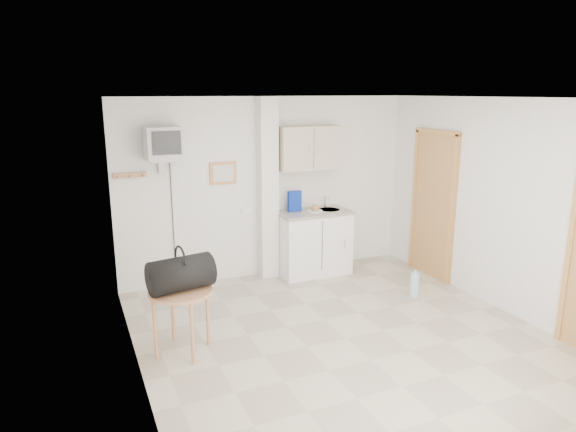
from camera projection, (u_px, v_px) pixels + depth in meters
name	position (u px, v px, depth m)	size (l,w,h in m)	color
ground	(346.00, 338.00, 5.46)	(4.50, 4.50, 0.00)	#B8AE94
room_envelope	(366.00, 194.00, 5.27)	(4.24, 4.54, 2.55)	white
kitchenette	(312.00, 219.00, 7.28)	(1.03, 0.58, 2.10)	white
crt_television	(164.00, 144.00, 6.25)	(0.44, 0.45, 2.15)	slate
round_table	(181.00, 298.00, 5.05)	(0.63, 0.63, 0.66)	#B27A52
duffel_bag	(181.00, 274.00, 4.99)	(0.67, 0.45, 0.46)	black
water_bottle	(415.00, 285.00, 6.56)	(0.12, 0.12, 0.35)	#9FCBDD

